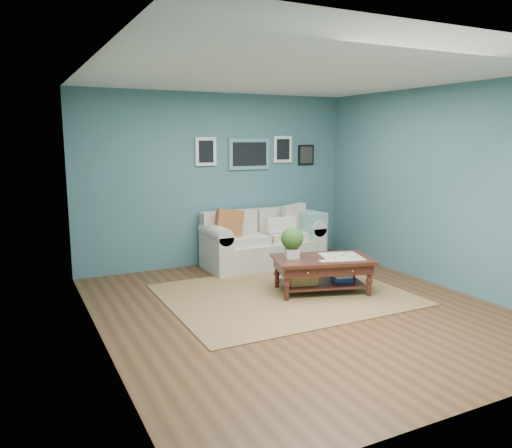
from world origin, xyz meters
TOP-DOWN VIEW (x-y plane):
  - room_shell at (0.02, 0.06)m, footprint 5.00×5.02m
  - area_rug at (0.12, 0.53)m, footprint 3.00×2.40m
  - loveseat at (0.64, 2.03)m, footprint 1.89×0.86m
  - coffee_table at (0.56, 0.44)m, footprint 1.41×1.06m

SIDE VIEW (x-z plane):
  - area_rug at x=0.12m, z-range 0.00..0.01m
  - coffee_table at x=0.56m, z-range -0.05..0.83m
  - loveseat at x=0.64m, z-range -0.09..0.88m
  - room_shell at x=0.02m, z-range 0.01..2.71m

